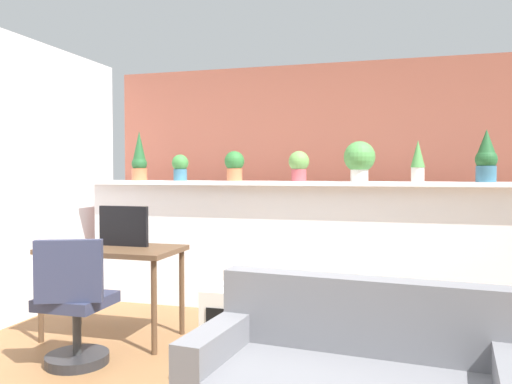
{
  "coord_description": "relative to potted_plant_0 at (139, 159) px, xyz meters",
  "views": [
    {
      "loc": [
        0.97,
        -2.79,
        1.36
      ],
      "look_at": [
        -0.19,
        1.28,
        1.2
      ],
      "focal_mm": 35.74,
      "sensor_mm": 36.0,
      "label": 1
    }
  ],
  "objects": [
    {
      "name": "divider_wall",
      "position": [
        1.65,
        0.01,
        -0.88
      ],
      "size": [
        4.3,
        0.16,
        1.24
      ],
      "primitive_type": "cube",
      "color": "white",
      "rests_on": "ground"
    },
    {
      "name": "plant_shelf",
      "position": [
        1.65,
        -0.03,
        -0.25
      ],
      "size": [
        4.3,
        0.32,
        0.04
      ],
      "primitive_type": "cube",
      "color": "white",
      "rests_on": "divider_wall"
    },
    {
      "name": "brick_wall_behind",
      "position": [
        1.65,
        0.61,
        -0.25
      ],
      "size": [
        4.3,
        0.1,
        2.5
      ],
      "primitive_type": "cube",
      "color": "#9E5442",
      "rests_on": "ground"
    },
    {
      "name": "potted_plant_0",
      "position": [
        0.0,
        0.0,
        0.0
      ],
      "size": [
        0.16,
        0.16,
        0.51
      ],
      "color": "#C66B42",
      "rests_on": "plant_shelf"
    },
    {
      "name": "potted_plant_1",
      "position": [
        0.48,
        -0.04,
        -0.08
      ],
      "size": [
        0.17,
        0.17,
        0.26
      ],
      "color": "#386B84",
      "rests_on": "plant_shelf"
    },
    {
      "name": "potted_plant_2",
      "position": [
        1.04,
        0.0,
        -0.07
      ],
      "size": [
        0.2,
        0.2,
        0.29
      ],
      "color": "#C66B42",
      "rests_on": "plant_shelf"
    },
    {
      "name": "potted_plant_3",
      "position": [
        1.69,
        -0.01,
        -0.07
      ],
      "size": [
        0.2,
        0.2,
        0.29
      ],
      "color": "#B7474C",
      "rests_on": "plant_shelf"
    },
    {
      "name": "potted_plant_4",
      "position": [
        2.26,
        -0.03,
        -0.02
      ],
      "size": [
        0.29,
        0.29,
        0.37
      ],
      "color": "silver",
      "rests_on": "plant_shelf"
    },
    {
      "name": "potted_plant_5",
      "position": [
        2.77,
        -0.05,
        -0.03
      ],
      "size": [
        0.12,
        0.12,
        0.37
      ],
      "color": "silver",
      "rests_on": "plant_shelf"
    },
    {
      "name": "potted_plant_6",
      "position": [
        3.33,
        -0.06,
        -0.01
      ],
      "size": [
        0.18,
        0.18,
        0.45
      ],
      "color": "#386B84",
      "rests_on": "plant_shelf"
    },
    {
      "name": "desk",
      "position": [
        0.37,
        -1.13,
        -0.84
      ],
      "size": [
        1.1,
        0.6,
        0.75
      ],
      "color": "brown",
      "rests_on": "ground"
    },
    {
      "name": "tv_monitor",
      "position": [
        0.43,
        -1.05,
        -0.59
      ],
      "size": [
        0.43,
        0.04,
        0.33
      ],
      "primitive_type": "cube",
      "color": "black",
      "rests_on": "desk"
    },
    {
      "name": "office_chair",
      "position": [
        0.45,
        -1.76,
        -1.11
      ],
      "size": [
        0.51,
        0.51,
        0.91
      ],
      "color": "#262628",
      "rests_on": "ground"
    },
    {
      "name": "side_cube_shelf",
      "position": [
        1.44,
        -1.21,
        -1.25
      ],
      "size": [
        0.4,
        0.41,
        0.5
      ],
      "color": "silver",
      "rests_on": "ground"
    },
    {
      "name": "vase_on_shelf",
      "position": [
        1.46,
        -1.22,
        -0.94
      ],
      "size": [
        0.09,
        0.09,
        0.12
      ],
      "primitive_type": "cylinder",
      "color": "teal",
      "rests_on": "side_cube_shelf"
    }
  ]
}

